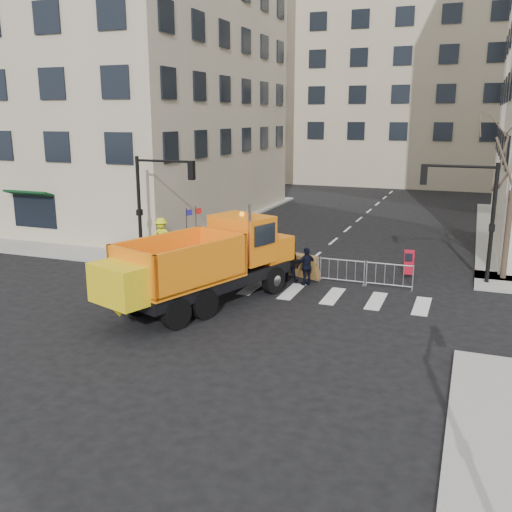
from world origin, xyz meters
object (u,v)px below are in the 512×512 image
at_px(cop_b, 289,262).
at_px(cop_c, 307,266).
at_px(cop_a, 252,263).
at_px(plow_truck, 204,262).
at_px(worker, 162,236).
at_px(newspaper_box, 409,262).

bearing_deg(cop_b, cop_c, 145.88).
bearing_deg(cop_a, plow_truck, 59.51).
distance_m(plow_truck, cop_a, 3.91).
distance_m(cop_c, worker, 8.87).
height_order(plow_truck, cop_a, plow_truck).
height_order(cop_b, newspaper_box, cop_b).
height_order(plow_truck, worker, plow_truck).
distance_m(cop_a, cop_c, 2.49).
bearing_deg(plow_truck, newspaper_box, -25.36).
xyz_separation_m(cop_a, worker, (-6.12, 2.52, 0.25)).
relative_size(cop_b, newspaper_box, 1.62).
distance_m(plow_truck, worker, 8.44).
relative_size(cop_b, worker, 0.90).
height_order(cop_c, newspaper_box, cop_c).
bearing_deg(plow_truck, cop_a, 11.36).
xyz_separation_m(cop_a, cop_c, (2.47, 0.34, -0.03)).
bearing_deg(cop_c, newspaper_box, 169.34).
bearing_deg(cop_a, cop_b, -178.21).
bearing_deg(plow_truck, cop_b, -5.46).
xyz_separation_m(cop_c, worker, (-8.59, 2.18, 0.28)).
bearing_deg(cop_a, worker, -44.85).
xyz_separation_m(plow_truck, cop_a, (0.53, 3.77, -0.89)).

